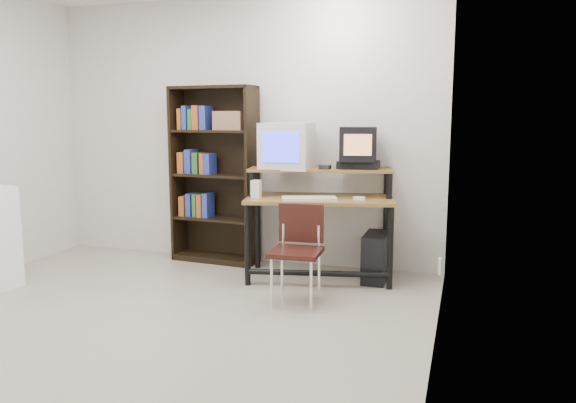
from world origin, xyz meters
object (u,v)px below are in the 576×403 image
(computer_desk, at_px, (320,201))
(crt_monitor, at_px, (287,146))
(pc_tower, at_px, (376,257))
(bookshelf, at_px, (215,173))
(school_chair, at_px, (298,243))
(crt_tv, at_px, (358,144))

(computer_desk, height_order, crt_monitor, crt_monitor)
(pc_tower, bearing_deg, bookshelf, 172.18)
(pc_tower, bearing_deg, crt_monitor, 179.62)
(computer_desk, height_order, school_chair, computer_desk)
(school_chair, bearing_deg, pc_tower, 53.31)
(crt_tv, height_order, school_chair, crt_tv)
(crt_monitor, xyz_separation_m, crt_tv, (0.62, 0.11, 0.02))
(crt_monitor, height_order, bookshelf, bookshelf)
(computer_desk, bearing_deg, school_chair, -101.73)
(computer_desk, relative_size, school_chair, 1.85)
(computer_desk, bearing_deg, bookshelf, 154.60)
(pc_tower, bearing_deg, crt_tv, 152.13)
(school_chair, bearing_deg, crt_tv, 67.75)
(crt_monitor, distance_m, pc_tower, 1.27)
(pc_tower, height_order, bookshelf, bookshelf)
(school_chair, relative_size, bookshelf, 0.44)
(computer_desk, distance_m, bookshelf, 1.19)
(crt_tv, relative_size, pc_tower, 0.83)
(crt_monitor, xyz_separation_m, pc_tower, (0.83, 0.00, -0.97))
(pc_tower, bearing_deg, computer_desk, -173.56)
(crt_tv, xyz_separation_m, bookshelf, (-1.44, 0.10, -0.31))
(crt_tv, bearing_deg, bookshelf, 164.85)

